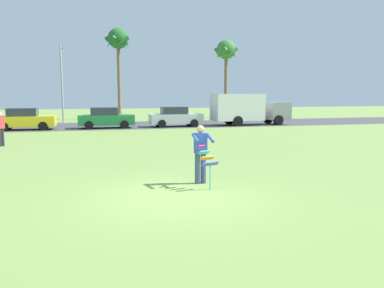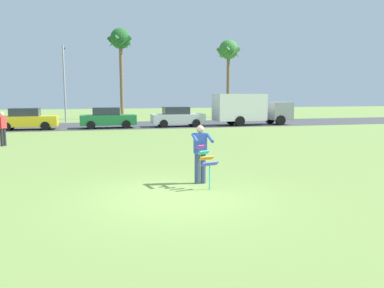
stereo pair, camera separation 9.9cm
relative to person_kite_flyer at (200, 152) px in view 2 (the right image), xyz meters
name	(u,v)px [view 2 (the right image)]	position (x,y,z in m)	size (l,w,h in m)	color
ground_plane	(175,197)	(-1.02, -1.26, -0.95)	(120.00, 120.00, 0.00)	olive
road_strip	(120,125)	(-1.02, 21.84, -0.95)	(120.00, 8.00, 0.01)	#424247
person_kite_flyer	(200,152)	(0.00, 0.00, 0.00)	(0.54, 0.66, 1.73)	#384772
kite_held	(207,160)	(0.01, -0.62, -0.14)	(0.53, 0.70, 1.20)	#D83399
parked_car_yellow	(27,119)	(-7.87, 19.44, -0.18)	(4.21, 1.85, 1.60)	yellow
parked_car_green	(108,118)	(-2.08, 19.44, -0.18)	(4.23, 1.89, 1.60)	#1E7238
parked_car_silver	(177,117)	(3.41, 19.44, -0.18)	(4.21, 1.86, 1.60)	silver
parked_truck_grey_van	(248,108)	(9.52, 19.45, 0.46)	(6.77, 2.28, 2.62)	gray
palm_tree_right_near	(121,43)	(-0.27, 30.19, 6.89)	(2.58, 2.71, 9.32)	brown
palm_tree_centre_far	(228,53)	(11.34, 29.83, 6.12)	(2.58, 2.71, 8.49)	brown
streetlight_pole	(64,79)	(-5.68, 26.67, 3.05)	(0.24, 1.65, 7.00)	#9E9EA3
person_walker_near	(2,128)	(-7.56, 10.35, -0.02)	(0.37, 0.50, 1.73)	#26262B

